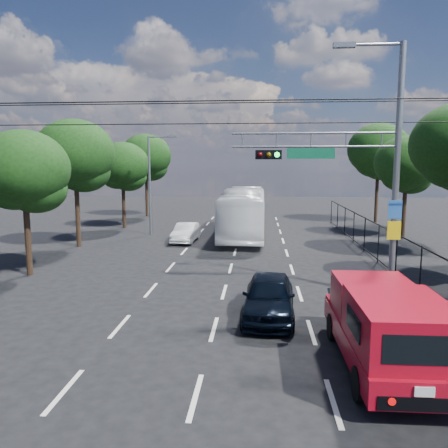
# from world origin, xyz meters

# --- Properties ---
(ground) EXTENTS (120.00, 120.00, 0.00)m
(ground) POSITION_xyz_m (0.00, 0.00, 0.00)
(ground) COLOR black
(ground) RESTS_ON ground
(lane_markings) EXTENTS (6.12, 38.00, 0.01)m
(lane_markings) POSITION_xyz_m (-0.00, 14.00, 0.01)
(lane_markings) COLOR beige
(lane_markings) RESTS_ON ground
(signal_mast) EXTENTS (6.43, 0.39, 9.50)m
(signal_mast) POSITION_xyz_m (5.28, 7.99, 5.24)
(signal_mast) COLOR slate
(signal_mast) RESTS_ON ground
(streetlight_left) EXTENTS (2.09, 0.22, 7.08)m
(streetlight_left) POSITION_xyz_m (-6.33, 22.00, 3.94)
(streetlight_left) COLOR slate
(streetlight_left) RESTS_ON ground
(utility_wires) EXTENTS (22.00, 5.04, 0.74)m
(utility_wires) POSITION_xyz_m (0.00, 8.83, 7.23)
(utility_wires) COLOR black
(utility_wires) RESTS_ON ground
(fence_right) EXTENTS (0.06, 34.03, 2.00)m
(fence_right) POSITION_xyz_m (7.60, 12.17, 1.03)
(fence_right) COLOR black
(fence_right) RESTS_ON ground
(tree_right_d) EXTENTS (4.32, 4.32, 7.02)m
(tree_right_d) POSITION_xyz_m (11.42, 22.02, 4.85)
(tree_right_d) COLOR black
(tree_right_d) RESTS_ON ground
(tree_right_e) EXTENTS (5.28, 5.28, 8.58)m
(tree_right_e) POSITION_xyz_m (11.62, 30.02, 5.94)
(tree_right_e) COLOR black
(tree_right_e) RESTS_ON ground
(tree_left_b) EXTENTS (4.08, 4.08, 6.63)m
(tree_left_b) POSITION_xyz_m (-9.18, 10.02, 4.58)
(tree_left_b) COLOR black
(tree_left_b) RESTS_ON ground
(tree_left_c) EXTENTS (4.80, 4.80, 7.80)m
(tree_left_c) POSITION_xyz_m (-9.78, 17.02, 5.40)
(tree_left_c) COLOR black
(tree_left_c) RESTS_ON ground
(tree_left_d) EXTENTS (4.20, 4.20, 6.83)m
(tree_left_d) POSITION_xyz_m (-9.38, 25.02, 4.72)
(tree_left_d) COLOR black
(tree_left_d) RESTS_ON ground
(tree_left_e) EXTENTS (4.92, 4.92, 7.99)m
(tree_left_e) POSITION_xyz_m (-9.58, 33.02, 5.53)
(tree_left_e) COLOR black
(tree_left_e) RESTS_ON ground
(red_pickup) EXTENTS (2.16, 5.71, 2.11)m
(red_pickup) POSITION_xyz_m (4.51, 1.72, 1.13)
(red_pickup) COLOR black
(red_pickup) RESTS_ON ground
(navy_hatchback) EXTENTS (1.92, 4.28, 1.43)m
(navy_hatchback) POSITION_xyz_m (1.72, 5.26, 0.71)
(navy_hatchback) COLOR black
(navy_hatchback) RESTS_ON ground
(white_bus) EXTENTS (2.95, 12.19, 3.39)m
(white_bus) POSITION_xyz_m (0.30, 22.00, 1.69)
(white_bus) COLOR white
(white_bus) RESTS_ON ground
(white_van) EXTENTS (1.52, 3.77, 1.22)m
(white_van) POSITION_xyz_m (-3.42, 19.20, 0.61)
(white_van) COLOR white
(white_van) RESTS_ON ground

